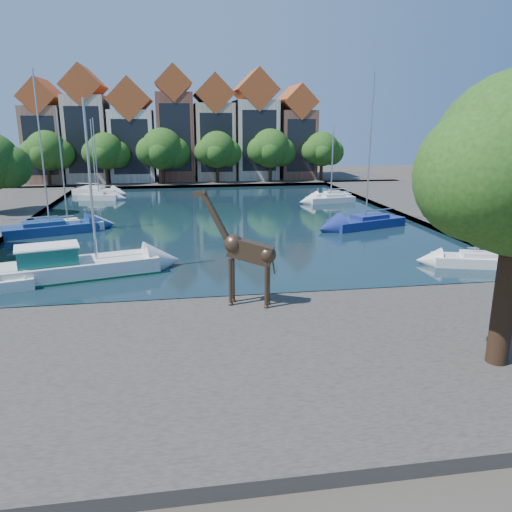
# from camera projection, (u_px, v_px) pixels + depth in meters

# --- Properties ---
(ground) EXTENTS (160.00, 160.00, 0.00)m
(ground) POSITION_uv_depth(u_px,v_px,m) (262.00, 303.00, 26.50)
(ground) COLOR #38332B
(ground) RESTS_ON ground
(water_basin) EXTENTS (38.00, 50.00, 0.08)m
(water_basin) POSITION_uv_depth(u_px,v_px,m) (221.00, 218.00, 49.37)
(water_basin) COLOR black
(water_basin) RESTS_ON ground
(near_quay) EXTENTS (50.00, 14.00, 0.50)m
(near_quay) POSITION_uv_depth(u_px,v_px,m) (292.00, 358.00, 19.76)
(near_quay) COLOR #44403B
(near_quay) RESTS_ON ground
(far_quay) EXTENTS (60.00, 16.00, 0.50)m
(far_quay) POSITION_uv_depth(u_px,v_px,m) (202.00, 180.00, 79.81)
(far_quay) COLOR #44403B
(far_quay) RESTS_ON ground
(right_quay) EXTENTS (14.00, 52.00, 0.50)m
(right_quay) POSITION_uv_depth(u_px,v_px,m) (454.00, 210.00, 53.14)
(right_quay) COLOR #44403B
(right_quay) RESTS_ON ground
(townhouse_west_end) EXTENTS (5.44, 9.18, 14.93)m
(townhouse_west_end) POSITION_uv_depth(u_px,v_px,m) (47.00, 135.00, 74.43)
(townhouse_west_end) COLOR #8E644D
(townhouse_west_end) RESTS_ON far_quay
(townhouse_west_mid) EXTENTS (5.94, 9.18, 16.79)m
(townhouse_west_mid) POSITION_uv_depth(u_px,v_px,m) (88.00, 129.00, 75.12)
(townhouse_west_mid) COLOR beige
(townhouse_west_mid) RESTS_ON far_quay
(townhouse_west_inner) EXTENTS (6.43, 9.18, 15.15)m
(townhouse_west_inner) POSITION_uv_depth(u_px,v_px,m) (132.00, 135.00, 76.34)
(townhouse_west_inner) COLOR silver
(townhouse_west_inner) RESTS_ON far_quay
(townhouse_center) EXTENTS (5.44, 9.18, 16.93)m
(townhouse_center) POSITION_uv_depth(u_px,v_px,m) (175.00, 128.00, 77.07)
(townhouse_center) COLOR brown
(townhouse_center) RESTS_ON far_quay
(townhouse_east_inner) EXTENTS (5.94, 9.18, 15.79)m
(townhouse_east_inner) POSITION_uv_depth(u_px,v_px,m) (214.00, 132.00, 78.16)
(townhouse_east_inner) COLOR #C4AB8C
(townhouse_east_inner) RESTS_ON far_quay
(townhouse_east_mid) EXTENTS (6.43, 9.18, 16.65)m
(townhouse_east_mid) POSITION_uv_depth(u_px,v_px,m) (255.00, 129.00, 79.06)
(townhouse_east_mid) COLOR beige
(townhouse_east_mid) RESTS_ON far_quay
(townhouse_east_end) EXTENTS (5.44, 9.18, 14.43)m
(townhouse_east_end) POSITION_uv_depth(u_px,v_px,m) (295.00, 136.00, 80.31)
(townhouse_east_end) COLOR brown
(townhouse_east_end) RESTS_ON far_quay
(far_tree_far_west) EXTENTS (7.28, 5.60, 7.68)m
(far_tree_far_west) POSITION_uv_depth(u_px,v_px,m) (47.00, 152.00, 69.93)
(far_tree_far_west) COLOR #332114
(far_tree_far_west) RESTS_ON far_quay
(far_tree_west) EXTENTS (6.76, 5.20, 7.36)m
(far_tree_west) POSITION_uv_depth(u_px,v_px,m) (106.00, 152.00, 71.18)
(far_tree_west) COLOR #332114
(far_tree_west) RESTS_ON far_quay
(far_tree_mid_west) EXTENTS (7.80, 6.00, 8.00)m
(far_tree_mid_west) POSITION_uv_depth(u_px,v_px,m) (163.00, 150.00, 72.35)
(far_tree_mid_west) COLOR #332114
(far_tree_mid_west) RESTS_ON far_quay
(far_tree_mid_east) EXTENTS (7.02, 5.40, 7.52)m
(far_tree_mid_east) POSITION_uv_depth(u_px,v_px,m) (218.00, 151.00, 73.61)
(far_tree_mid_east) COLOR #332114
(far_tree_mid_east) RESTS_ON far_quay
(far_tree_east) EXTENTS (7.54, 5.80, 7.84)m
(far_tree_east) POSITION_uv_depth(u_px,v_px,m) (271.00, 150.00, 74.81)
(far_tree_east) COLOR #332114
(far_tree_east) RESTS_ON far_quay
(far_tree_far_east) EXTENTS (6.76, 5.20, 7.36)m
(far_tree_far_east) POSITION_uv_depth(u_px,v_px,m) (322.00, 150.00, 76.08)
(far_tree_far_east) COLOR #332114
(far_tree_far_east) RESTS_ON far_quay
(giraffe_statue) EXTENTS (3.83, 1.82, 5.66)m
(giraffe_statue) POSITION_uv_depth(u_px,v_px,m) (244.00, 250.00, 24.15)
(giraffe_statue) COLOR #3D2D1E
(giraffe_statue) RESTS_ON near_quay
(motorsailer) EXTENTS (9.87, 5.13, 10.57)m
(motorsailer) POSITION_uv_depth(u_px,v_px,m) (73.00, 264.00, 30.43)
(motorsailer) COLOR silver
(motorsailer) RESTS_ON water_basin
(sailboat_left_b) EXTENTS (7.98, 5.07, 13.33)m
(sailboat_left_b) POSITION_uv_depth(u_px,v_px,m) (50.00, 226.00, 42.44)
(sailboat_left_b) COLOR navy
(sailboat_left_b) RESTS_ON water_basin
(sailboat_left_c) EXTENTS (6.03, 4.06, 10.38)m
(sailboat_left_c) POSITION_uv_depth(u_px,v_px,m) (68.00, 225.00, 43.20)
(sailboat_left_c) COLOR silver
(sailboat_left_c) RESTS_ON water_basin
(sailboat_left_d) EXTENTS (4.89, 2.57, 9.68)m
(sailboat_left_d) POSITION_uv_depth(u_px,v_px,m) (99.00, 195.00, 60.77)
(sailboat_left_d) COLOR silver
(sailboat_left_d) RESTS_ON water_basin
(sailboat_left_e) EXTENTS (6.20, 4.00, 9.56)m
(sailboat_left_e) POSITION_uv_depth(u_px,v_px,m) (96.00, 190.00, 64.84)
(sailboat_left_e) COLOR silver
(sailboat_left_e) RESTS_ON water_basin
(sailboat_right_a) EXTENTS (5.44, 3.22, 8.37)m
(sailboat_right_a) POSITION_uv_depth(u_px,v_px,m) (474.00, 258.00, 32.92)
(sailboat_right_a) COLOR silver
(sailboat_right_a) RESTS_ON water_basin
(sailboat_right_b) EXTENTS (7.66, 4.79, 13.35)m
(sailboat_right_b) POSITION_uv_depth(u_px,v_px,m) (366.00, 220.00, 44.99)
(sailboat_right_b) COLOR navy
(sailboat_right_b) RESTS_ON water_basin
(sailboat_right_c) EXTENTS (5.84, 2.89, 8.13)m
(sailboat_right_c) POSITION_uv_depth(u_px,v_px,m) (331.00, 198.00, 58.85)
(sailboat_right_c) COLOR silver
(sailboat_right_c) RESTS_ON water_basin
(sailboat_right_d) EXTENTS (4.95, 2.41, 8.93)m
(sailboat_right_d) POSITION_uv_depth(u_px,v_px,m) (331.00, 195.00, 61.48)
(sailboat_right_d) COLOR silver
(sailboat_right_d) RESTS_ON water_basin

